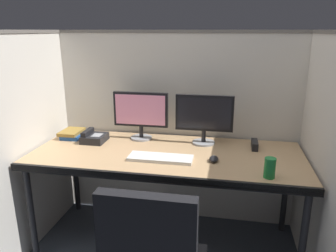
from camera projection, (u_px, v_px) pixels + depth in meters
cubicle_partition_rear at (177, 128)px, 2.73m from camera, size 2.21×0.06×1.57m
cubicle_partition_left at (30, 142)px, 2.39m from camera, size 0.06×1.41×1.57m
cubicle_partition_right at (321, 161)px, 2.03m from camera, size 0.06×1.41×1.57m
desk at (166, 159)px, 2.32m from camera, size 1.90×0.80×0.74m
monitor_left at (141, 112)px, 2.55m from camera, size 0.43×0.17×0.37m
monitor_right at (204, 116)px, 2.44m from camera, size 0.43×0.17×0.37m
keyboard_main at (161, 158)px, 2.19m from camera, size 0.43×0.15×0.02m
computer_mouse at (214, 159)px, 2.16m from camera, size 0.06×0.10×0.04m
desk_phone at (94, 137)px, 2.54m from camera, size 0.17×0.19×0.09m
soda_can at (270, 168)px, 1.91m from camera, size 0.07×0.07×0.12m
red_stapler at (255, 145)px, 2.39m from camera, size 0.04×0.15×0.06m
book_stack at (73, 134)px, 2.65m from camera, size 0.17×0.22×0.06m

